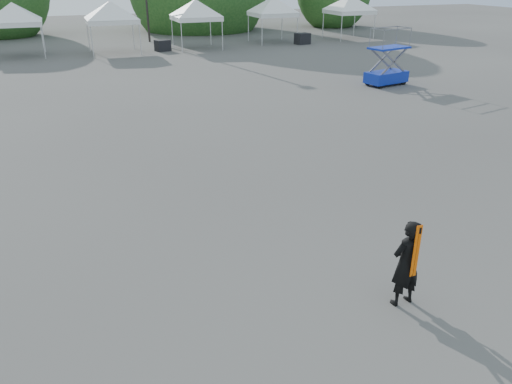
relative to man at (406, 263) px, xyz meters
name	(u,v)px	position (x,y,z in m)	size (l,w,h in m)	color
ground	(277,230)	(-0.95, 3.13, -0.78)	(120.00, 120.00, 0.00)	#474442
tent_d	(12,7)	(-7.07, 30.97, 2.27)	(4.50, 4.50, 3.88)	silver
tent_e	(110,5)	(-1.16, 30.28, 2.27)	(4.60, 4.60, 3.88)	silver
tent_f	(195,3)	(4.59, 30.23, 2.27)	(4.36, 4.36, 3.88)	silver
tent_g	(273,0)	(10.87, 31.31, 2.27)	(4.35, 4.35, 3.88)	silver
man	(406,263)	(0.00, 0.00, 0.00)	(0.60, 0.42, 1.56)	black
scissor_lift	(388,57)	(10.01, 14.96, 0.57)	(2.25, 1.45, 2.69)	#0C1B9E
crate_mid	(163,46)	(2.04, 29.98, -0.41)	(0.96, 0.74, 0.74)	black
crate_east	(302,39)	(12.62, 29.60, -0.38)	(1.03, 0.80, 0.80)	black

